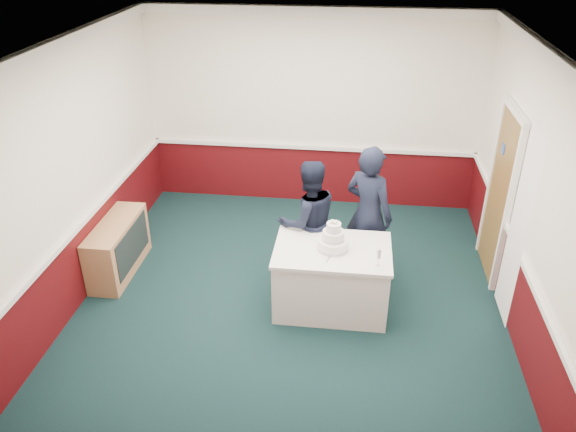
# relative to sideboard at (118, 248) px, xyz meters

# --- Properties ---
(ground) EXTENTS (5.00, 5.00, 0.00)m
(ground) POSITION_rel_sideboard_xyz_m (2.28, -0.16, -0.35)
(ground) COLOR #132F2C
(ground) RESTS_ON ground
(room_shell) EXTENTS (5.00, 5.00, 3.00)m
(room_shell) POSITION_rel_sideboard_xyz_m (2.36, 0.45, 1.62)
(room_shell) COLOR white
(room_shell) RESTS_ON ground
(sideboard) EXTENTS (0.41, 1.20, 0.70)m
(sideboard) POSITION_rel_sideboard_xyz_m (0.00, 0.00, 0.00)
(sideboard) COLOR #AA8552
(sideboard) RESTS_ON ground
(cake_table) EXTENTS (1.32, 0.92, 0.79)m
(cake_table) POSITION_rel_sideboard_xyz_m (2.75, -0.40, 0.05)
(cake_table) COLOR white
(cake_table) RESTS_ON ground
(wedding_cake) EXTENTS (0.35, 0.35, 0.36)m
(wedding_cake) POSITION_rel_sideboard_xyz_m (2.75, -0.40, 0.55)
(wedding_cake) COLOR white
(wedding_cake) RESTS_ON cake_table
(cake_knife) EXTENTS (0.07, 0.22, 0.00)m
(cake_knife) POSITION_rel_sideboard_xyz_m (2.72, -0.60, 0.44)
(cake_knife) COLOR silver
(cake_knife) RESTS_ON cake_table
(champagne_flute) EXTENTS (0.05, 0.05, 0.21)m
(champagne_flute) POSITION_rel_sideboard_xyz_m (3.25, -0.68, 0.58)
(champagne_flute) COLOR silver
(champagne_flute) RESTS_ON cake_table
(person_man) EXTENTS (0.96, 0.88, 1.60)m
(person_man) POSITION_rel_sideboard_xyz_m (2.42, 0.18, 0.45)
(person_man) COLOR black
(person_man) RESTS_ON ground
(person_woman) EXTENTS (0.77, 0.71, 1.77)m
(person_woman) POSITION_rel_sideboard_xyz_m (3.15, 0.31, 0.53)
(person_woman) COLOR black
(person_woman) RESTS_ON ground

